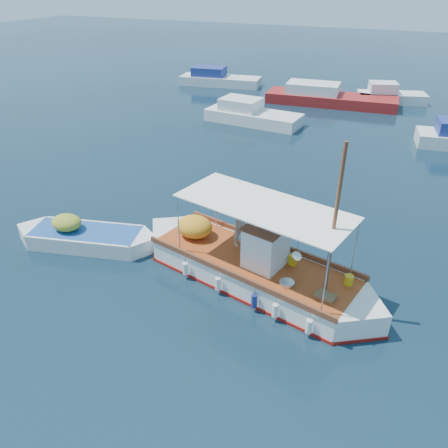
% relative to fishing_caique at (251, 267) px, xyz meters
% --- Properties ---
extents(ground, '(160.00, 160.00, 0.00)m').
position_rel_fishing_caique_xyz_m(ground, '(0.04, 0.27, -0.50)').
color(ground, black).
rests_on(ground, ground).
extents(fishing_caique, '(9.17, 4.01, 5.73)m').
position_rel_fishing_caique_xyz_m(fishing_caique, '(0.00, 0.00, 0.00)').
color(fishing_caique, white).
rests_on(fishing_caique, ground).
extents(dinghy, '(5.61, 2.58, 1.41)m').
position_rel_fishing_caique_xyz_m(dinghy, '(-6.66, -0.54, -0.21)').
color(dinghy, white).
rests_on(dinghy, ground).
extents(bg_boat_nw, '(6.87, 2.96, 1.80)m').
position_rel_fishing_caique_xyz_m(bg_boat_nw, '(-6.53, 16.99, -0.01)').
color(bg_boat_nw, silver).
rests_on(bg_boat_nw, ground).
extents(bg_boat_n, '(10.32, 3.57, 1.80)m').
position_rel_fishing_caique_xyz_m(bg_boat_n, '(-2.70, 24.04, -0.01)').
color(bg_boat_n, maroon).
rests_on(bg_boat_n, ground).
extents(bg_boat_far_w, '(7.65, 3.34, 1.80)m').
position_rel_fishing_caique_xyz_m(bg_boat_far_w, '(-13.53, 26.72, -0.01)').
color(bg_boat_far_w, silver).
rests_on(bg_boat_far_w, ground).
extents(bg_boat_far_n, '(5.60, 3.43, 1.80)m').
position_rel_fishing_caique_xyz_m(bg_boat_far_n, '(1.82, 26.56, -0.01)').
color(bg_boat_far_n, silver).
rests_on(bg_boat_far_n, ground).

